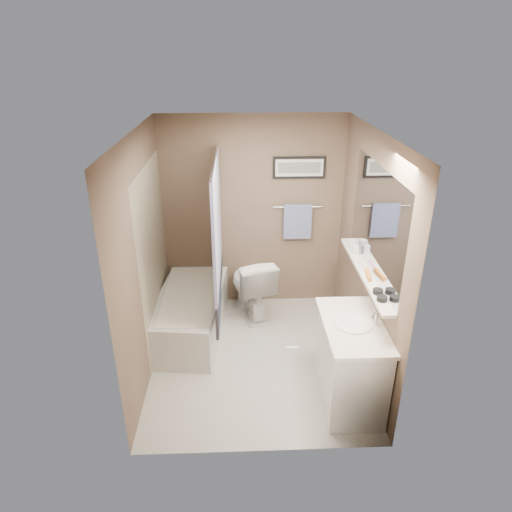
{
  "coord_description": "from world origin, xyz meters",
  "views": [
    {
      "loc": [
        -0.17,
        -4.02,
        3.09
      ],
      "look_at": [
        0.0,
        0.15,
        1.15
      ],
      "focal_mm": 32.0,
      "sensor_mm": 36.0,
      "label": 1
    }
  ],
  "objects_px": {
    "candle_bowl_far": "(378,291)",
    "bathtub": "(190,314)",
    "toilet": "(251,285)",
    "glass_jar": "(353,244)",
    "hair_brush_front": "(368,274)",
    "candle_bowl_near": "(382,299)",
    "soap_bottle": "(356,247)",
    "vanity": "(351,364)"
  },
  "relations": [
    {
      "from": "candle_bowl_near",
      "to": "soap_bottle",
      "type": "bearing_deg",
      "value": 90.0
    },
    {
      "from": "toilet",
      "to": "glass_jar",
      "type": "xyz_separation_m",
      "value": [
        1.07,
        -0.54,
        0.77
      ]
    },
    {
      "from": "glass_jar",
      "to": "soap_bottle",
      "type": "height_order",
      "value": "soap_bottle"
    },
    {
      "from": "vanity",
      "to": "candle_bowl_near",
      "type": "xyz_separation_m",
      "value": [
        0.19,
        -0.07,
        0.73
      ]
    },
    {
      "from": "vanity",
      "to": "hair_brush_front",
      "type": "bearing_deg",
      "value": 65.6
    },
    {
      "from": "toilet",
      "to": "candle_bowl_far",
      "type": "height_order",
      "value": "candle_bowl_far"
    },
    {
      "from": "candle_bowl_far",
      "to": "hair_brush_front",
      "type": "xyz_separation_m",
      "value": [
        0.0,
        0.32,
        0.0
      ]
    },
    {
      "from": "candle_bowl_far",
      "to": "soap_bottle",
      "type": "distance_m",
      "value": 0.84
    },
    {
      "from": "vanity",
      "to": "candle_bowl_near",
      "type": "height_order",
      "value": "candle_bowl_near"
    },
    {
      "from": "bathtub",
      "to": "candle_bowl_far",
      "type": "relative_size",
      "value": 16.67
    },
    {
      "from": "candle_bowl_near",
      "to": "hair_brush_front",
      "type": "bearing_deg",
      "value": 90.0
    },
    {
      "from": "bathtub",
      "to": "soap_bottle",
      "type": "bearing_deg",
      "value": -2.94
    },
    {
      "from": "candle_bowl_far",
      "to": "hair_brush_front",
      "type": "bearing_deg",
      "value": 90.0
    },
    {
      "from": "vanity",
      "to": "hair_brush_front",
      "type": "relative_size",
      "value": 4.09
    },
    {
      "from": "toilet",
      "to": "candle_bowl_far",
      "type": "bearing_deg",
      "value": 108.92
    },
    {
      "from": "hair_brush_front",
      "to": "vanity",
      "type": "bearing_deg",
      "value": -116.17
    },
    {
      "from": "hair_brush_front",
      "to": "toilet",
      "type": "bearing_deg",
      "value": 132.17
    },
    {
      "from": "toilet",
      "to": "hair_brush_front",
      "type": "bearing_deg",
      "value": 115.62
    },
    {
      "from": "bathtub",
      "to": "soap_bottle",
      "type": "relative_size",
      "value": 10.54
    },
    {
      "from": "bathtub",
      "to": "candle_bowl_near",
      "type": "height_order",
      "value": "candle_bowl_near"
    },
    {
      "from": "bathtub",
      "to": "glass_jar",
      "type": "relative_size",
      "value": 15.0
    },
    {
      "from": "glass_jar",
      "to": "bathtub",
      "type": "bearing_deg",
      "value": 175.03
    },
    {
      "from": "toilet",
      "to": "candle_bowl_near",
      "type": "bearing_deg",
      "value": 106.83
    },
    {
      "from": "bathtub",
      "to": "candle_bowl_near",
      "type": "xyz_separation_m",
      "value": [
        1.79,
        -1.24,
        0.89
      ]
    },
    {
      "from": "vanity",
      "to": "candle_bowl_far",
      "type": "relative_size",
      "value": 10.0
    },
    {
      "from": "candle_bowl_near",
      "to": "glass_jar",
      "type": "bearing_deg",
      "value": 90.0
    },
    {
      "from": "candle_bowl_far",
      "to": "soap_bottle",
      "type": "relative_size",
      "value": 0.63
    },
    {
      "from": "candle_bowl_far",
      "to": "glass_jar",
      "type": "relative_size",
      "value": 0.9
    },
    {
      "from": "hair_brush_front",
      "to": "glass_jar",
      "type": "xyz_separation_m",
      "value": [
        0.0,
        0.64,
        0.03
      ]
    },
    {
      "from": "candle_bowl_far",
      "to": "soap_bottle",
      "type": "height_order",
      "value": "soap_bottle"
    },
    {
      "from": "candle_bowl_near",
      "to": "glass_jar",
      "type": "height_order",
      "value": "glass_jar"
    },
    {
      "from": "hair_brush_front",
      "to": "candle_bowl_near",
      "type": "bearing_deg",
      "value": -90.0
    },
    {
      "from": "candle_bowl_far",
      "to": "bathtub",
      "type": "bearing_deg",
      "value": 147.98
    },
    {
      "from": "vanity",
      "to": "glass_jar",
      "type": "height_order",
      "value": "glass_jar"
    },
    {
      "from": "toilet",
      "to": "candle_bowl_far",
      "type": "distance_m",
      "value": 1.98
    },
    {
      "from": "toilet",
      "to": "soap_bottle",
      "type": "distance_m",
      "value": 1.48
    },
    {
      "from": "toilet",
      "to": "bathtub",
      "type": "bearing_deg",
      "value": 11.67
    },
    {
      "from": "bathtub",
      "to": "toilet",
      "type": "bearing_deg",
      "value": 34.17
    },
    {
      "from": "glass_jar",
      "to": "toilet",
      "type": "bearing_deg",
      "value": 153.23
    },
    {
      "from": "bathtub",
      "to": "glass_jar",
      "type": "distance_m",
      "value": 2.01
    },
    {
      "from": "bathtub",
      "to": "candle_bowl_far",
      "type": "bearing_deg",
      "value": -26.06
    },
    {
      "from": "toilet",
      "to": "glass_jar",
      "type": "relative_size",
      "value": 8.0
    }
  ]
}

